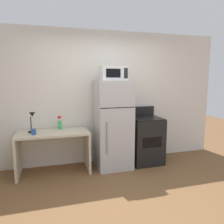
# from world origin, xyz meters

# --- Properties ---
(ground_plane) EXTENTS (12.00, 12.00, 0.00)m
(ground_plane) POSITION_xyz_m (0.00, 0.00, 0.00)
(ground_plane) COLOR brown
(wall_back_white) EXTENTS (5.00, 0.10, 2.60)m
(wall_back_white) POSITION_xyz_m (0.00, 1.70, 1.30)
(wall_back_white) COLOR silver
(wall_back_white) RESTS_ON ground
(desk) EXTENTS (1.25, 0.59, 0.75)m
(desk) POSITION_xyz_m (-0.96, 1.34, 0.53)
(desk) COLOR beige
(desk) RESTS_ON ground
(desk_lamp) EXTENTS (0.14, 0.12, 0.35)m
(desk_lamp) POSITION_xyz_m (-1.30, 1.39, 0.99)
(desk_lamp) COLOR black
(desk_lamp) RESTS_ON desk
(coffee_mug) EXTENTS (0.08, 0.08, 0.09)m
(coffee_mug) POSITION_xyz_m (-1.27, 1.23, 0.80)
(coffee_mug) COLOR #264C99
(coffee_mug) RESTS_ON desk
(spray_bottle) EXTENTS (0.06, 0.06, 0.25)m
(spray_bottle) POSITION_xyz_m (-0.83, 1.50, 0.85)
(spray_bottle) COLOR green
(spray_bottle) RESTS_ON desk
(refrigerator) EXTENTS (0.64, 0.66, 1.64)m
(refrigerator) POSITION_xyz_m (0.14, 1.31, 0.82)
(refrigerator) COLOR #B7B7BC
(refrigerator) RESTS_ON ground
(microwave) EXTENTS (0.46, 0.35, 0.26)m
(microwave) POSITION_xyz_m (0.14, 1.29, 1.77)
(microwave) COLOR silver
(microwave) RESTS_ON refrigerator
(oven_range) EXTENTS (0.60, 0.61, 1.10)m
(oven_range) POSITION_xyz_m (0.82, 1.33, 0.47)
(oven_range) COLOR black
(oven_range) RESTS_ON ground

